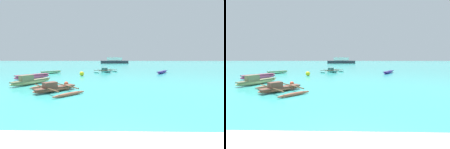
{
  "view_description": "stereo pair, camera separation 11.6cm",
  "coord_description": "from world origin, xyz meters",
  "views": [
    {
      "loc": [
        -0.02,
        -2.9,
        2.11
      ],
      "look_at": [
        -0.34,
        14.25,
        0.25
      ],
      "focal_mm": 24.0,
      "sensor_mm": 36.0,
      "label": 1
    },
    {
      "loc": [
        0.1,
        -2.9,
        2.11
      ],
      "look_at": [
        -0.34,
        14.25,
        0.25
      ],
      "focal_mm": 24.0,
      "sensor_mm": 36.0,
      "label": 2
    }
  ],
  "objects": [
    {
      "name": "moored_boat_0",
      "position": [
        -6.83,
        8.96,
        0.28
      ],
      "size": [
        2.0,
        3.35,
        0.79
      ],
      "rotation": [
        0.0,
        0.0,
        1.12
      ],
      "color": "#BDBC76",
      "rests_on": "ground_plane"
    },
    {
      "name": "moored_boat_1",
      "position": [
        6.73,
        18.37,
        0.18
      ],
      "size": [
        2.58,
        3.54,
        0.32
      ],
      "rotation": [
        0.0,
        0.0,
        0.98
      ],
      "color": "#4C32AB",
      "rests_on": "ground_plane"
    },
    {
      "name": "moored_boat_2",
      "position": [
        -1.42,
        19.52,
        0.23
      ],
      "size": [
        3.69,
        3.31,
        0.69
      ],
      "rotation": [
        0.0,
        0.0,
        -0.93
      ],
      "color": "teal",
      "rests_on": "ground_plane"
    },
    {
      "name": "moored_boat_3",
      "position": [
        -3.87,
        6.44,
        0.21
      ],
      "size": [
        4.03,
        3.93,
        0.63
      ],
      "rotation": [
        0.0,
        0.0,
        0.83
      ],
      "color": "#A55A40",
      "rests_on": "ground_plane"
    },
    {
      "name": "moored_boat_4",
      "position": [
        -8.88,
        17.6,
        0.21
      ],
      "size": [
        2.52,
        2.41,
        0.38
      ],
      "rotation": [
        0.0,
        0.0,
        0.75
      ],
      "color": "#98D89C",
      "rests_on": "ground_plane"
    },
    {
      "name": "moored_boat_5",
      "position": [
        -8.35,
        12.02,
        0.27
      ],
      "size": [
        2.67,
        3.21,
        0.5
      ],
      "rotation": [
        0.0,
        0.0,
        0.93
      ],
      "color": "#D8507D",
      "rests_on": "ground_plane"
    },
    {
      "name": "mooring_buoy_0",
      "position": [
        -4.01,
        14.98,
        0.27
      ],
      "size": [
        0.53,
        0.53,
        0.53
      ],
      "color": "yellow",
      "rests_on": "ground_plane"
    },
    {
      "name": "mooring_buoy_2",
      "position": [
        -3.78,
        8.45,
        0.16
      ],
      "size": [
        0.33,
        0.33,
        0.33
      ],
      "color": "#E54C2D",
      "rests_on": "ground_plane"
    },
    {
      "name": "distant_ferry",
      "position": [
        -0.15,
        59.08,
        1.01
      ],
      "size": [
        11.29,
        2.48,
        2.48
      ],
      "color": "#2D333D",
      "rests_on": "ground_plane"
    }
  ]
}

